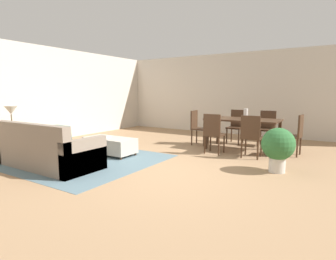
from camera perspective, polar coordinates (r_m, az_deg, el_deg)
ground_plane at (r=5.02m, az=-1.59°, el=-8.29°), size 10.80×10.80×0.00m
wall_back at (r=9.40m, az=15.77°, el=7.28°), size 9.00×0.12×2.70m
wall_left at (r=8.49m, az=-25.85°, el=6.76°), size 0.12×11.00×2.70m
area_rug at (r=6.01m, az=-17.37°, el=-5.92°), size 3.00×2.80×0.01m
couch at (r=5.63m, az=-23.91°, el=-4.15°), size 2.06×0.93×0.86m
ottoman_table at (r=6.31m, az=-12.08°, el=-3.06°), size 1.18×0.58×0.39m
side_table at (r=6.78m, az=-29.72°, el=-1.11°), size 0.40×0.40×0.59m
table_lamp at (r=6.72m, az=-30.03°, el=3.42°), size 0.26×0.26×0.53m
dining_table at (r=6.90m, az=15.38°, el=1.53°), size 1.71×0.93×0.76m
dining_chair_near_left at (r=6.27m, az=9.47°, el=-0.29°), size 0.41×0.41×0.92m
dining_chair_near_right at (r=6.04m, az=17.01°, el=-0.84°), size 0.41×0.41×0.92m
dining_chair_far_left at (r=7.80m, az=14.13°, el=1.16°), size 0.42×0.42×0.92m
dining_chair_far_right at (r=7.62m, az=20.02°, el=0.76°), size 0.41×0.41×0.92m
dining_chair_head_east at (r=6.65m, az=25.13°, el=-0.48°), size 0.43×0.43×0.92m
dining_chair_head_west at (r=7.36m, az=6.16°, el=0.96°), size 0.43×0.43×0.92m
vase_centerpiece at (r=6.88m, az=15.95°, el=3.31°), size 0.10×0.10×0.25m
book_on_ottoman at (r=6.32m, az=-13.29°, el=-1.41°), size 0.27×0.21×0.03m
potted_plant at (r=5.15m, az=22.06°, el=-3.14°), size 0.57×0.57×0.79m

